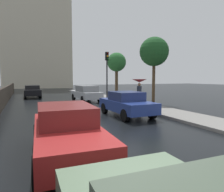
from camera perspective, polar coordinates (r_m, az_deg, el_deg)
name	(u,v)px	position (r m, az deg, el deg)	size (l,w,h in m)	color
ground	(147,160)	(5.64, 9.75, -17.20)	(120.00, 120.00, 0.00)	black
car_black_near_kerb	(32,91)	(24.01, -21.48, 1.30)	(1.73, 4.57, 1.37)	black
car_blue_mid_road	(126,104)	(11.48, 4.09, -2.13)	(1.87, 4.02, 1.37)	navy
car_silver_far_ahead	(86,93)	(18.98, -7.25, 0.82)	(1.99, 4.24, 1.45)	#B2B5BA
car_red_far_lane	(67,131)	(5.65, -12.64, -9.45)	(1.89, 4.29, 1.40)	maroon
pedestrian_with_umbrella_near	(139,84)	(14.74, 7.66, 3.25)	(1.08, 1.08, 1.92)	black
traffic_light	(107,67)	(18.62, -1.41, 8.16)	(0.26, 0.39, 4.35)	black
street_tree_near	(117,63)	(22.56, 1.29, 9.28)	(2.07, 2.07, 4.93)	#4C3823
street_tree_mid	(154,52)	(17.21, 11.74, 11.97)	(2.35, 2.35, 5.46)	#4C3823
distant_tower	(37,16)	(49.76, -20.20, 20.30)	(14.73, 8.01, 31.03)	beige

